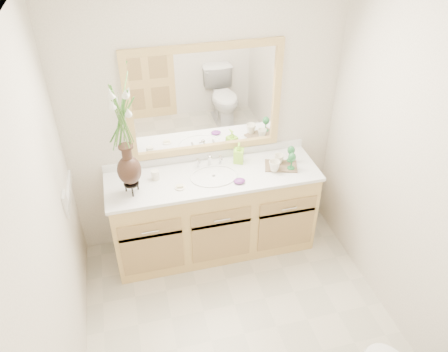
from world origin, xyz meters
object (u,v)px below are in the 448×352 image
object	(u,v)px
flower_vase	(122,125)
soap_bottle	(239,154)
tumbler	(155,175)
tray	(281,166)

from	to	relation	value
flower_vase	soap_bottle	distance (m)	1.12
flower_vase	tumbler	xyz separation A→B (m)	(0.21, 0.14, -0.58)
flower_vase	soap_bottle	bearing A→B (deg)	12.86
flower_vase	soap_bottle	world-z (taller)	flower_vase
soap_bottle	tray	xyz separation A→B (m)	(0.34, -0.17, -0.08)
tumbler	flower_vase	bearing A→B (deg)	-146.04
tray	tumbler	bearing A→B (deg)	-166.50
flower_vase	tray	world-z (taller)	flower_vase
tumbler	tray	distance (m)	1.10
tumbler	tray	world-z (taller)	tumbler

